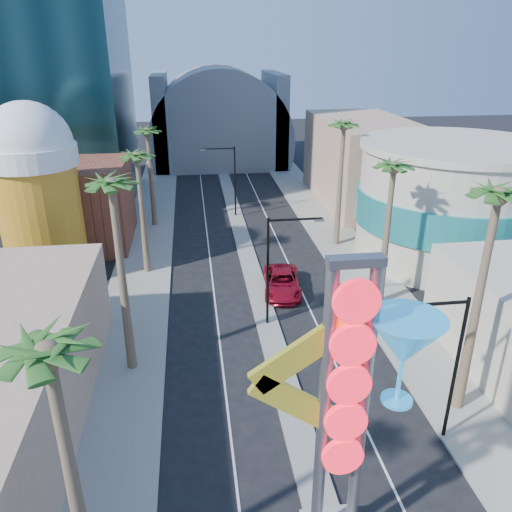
{
  "coord_description": "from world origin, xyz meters",
  "views": [
    {
      "loc": [
        -4.79,
        -10.22,
        18.49
      ],
      "look_at": [
        -0.57,
        21.82,
        4.55
      ],
      "focal_mm": 35.0,
      "sensor_mm": 36.0,
      "label": 1
    }
  ],
  "objects": [
    {
      "name": "sidewalk_west",
      "position": [
        -9.5,
        35.0,
        0.07
      ],
      "size": [
        5.0,
        100.0,
        0.15
      ],
      "primitive_type": "cube",
      "color": "gray",
      "rests_on": "ground"
    },
    {
      "name": "sidewalk_east",
      "position": [
        9.5,
        35.0,
        0.07
      ],
      "size": [
        5.0,
        100.0,
        0.15
      ],
      "primitive_type": "cube",
      "color": "gray",
      "rests_on": "ground"
    },
    {
      "name": "median",
      "position": [
        0.0,
        38.0,
        0.07
      ],
      "size": [
        1.6,
        84.0,
        0.15
      ],
      "primitive_type": "cube",
      "color": "gray",
      "rests_on": "ground"
    },
    {
      "name": "brick_filler_west",
      "position": [
        -16.0,
        38.0,
        4.0
      ],
      "size": [
        10.0,
        10.0,
        8.0
      ],
      "primitive_type": "cube",
      "color": "brown",
      "rests_on": "ground"
    },
    {
      "name": "filler_east",
      "position": [
        16.0,
        48.0,
        5.0
      ],
      "size": [
        10.0,
        20.0,
        10.0
      ],
      "primitive_type": "cube",
      "color": "tan",
      "rests_on": "ground"
    },
    {
      "name": "beer_mug",
      "position": [
        -17.0,
        30.0,
        7.84
      ],
      "size": [
        7.0,
        7.0,
        14.5
      ],
      "color": "#B16A17",
      "rests_on": "ground"
    },
    {
      "name": "turquoise_building",
      "position": [
        18.0,
        30.0,
        5.25
      ],
      "size": [
        16.6,
        16.6,
        10.6
      ],
      "color": "beige",
      "rests_on": "ground"
    },
    {
      "name": "canopy",
      "position": [
        0.0,
        72.0,
        4.31
      ],
      "size": [
        22.0,
        16.0,
        22.0
      ],
      "color": "slate",
      "rests_on": "ground"
    },
    {
      "name": "neon_sign",
      "position": [
        0.82,
        2.96,
        7.31
      ],
      "size": [
        6.53,
        2.6,
        12.55
      ],
      "color": "gray",
      "rests_on": "ground"
    },
    {
      "name": "streetlight_0",
      "position": [
        0.55,
        20.0,
        4.88
      ],
      "size": [
        3.79,
        0.25,
        8.0
      ],
      "color": "black",
      "rests_on": "ground"
    },
    {
      "name": "streetlight_1",
      "position": [
        -0.55,
        44.0,
        4.88
      ],
      "size": [
        3.79,
        0.25,
        8.0
      ],
      "color": "black",
      "rests_on": "ground"
    },
    {
      "name": "streetlight_2",
      "position": [
        6.72,
        8.0,
        4.83
      ],
      "size": [
        3.45,
        0.25,
        8.0
      ],
      "color": "black",
      "rests_on": "ground"
    },
    {
      "name": "palm_0",
      "position": [
        -9.0,
        2.0,
        9.93
      ],
      "size": [
        2.4,
        2.4,
        11.7
      ],
      "color": "brown",
      "rests_on": "ground"
    },
    {
      "name": "palm_1",
      "position": [
        -9.0,
        16.0,
        10.82
      ],
      "size": [
        2.4,
        2.4,
        12.7
      ],
      "color": "brown",
      "rests_on": "ground"
    },
    {
      "name": "palm_2",
      "position": [
        -9.0,
        30.0,
        9.48
      ],
      "size": [
        2.4,
        2.4,
        11.2
      ],
      "color": "brown",
      "rests_on": "ground"
    },
    {
      "name": "palm_3",
      "position": [
        -9.0,
        42.0,
        9.48
      ],
      "size": [
        2.4,
        2.4,
        11.2
      ],
      "color": "brown",
      "rests_on": "ground"
    },
    {
      "name": "palm_5",
      "position": [
        9.0,
        10.0,
        11.27
      ],
      "size": [
        2.4,
        2.4,
        13.2
      ],
      "color": "brown",
      "rests_on": "ground"
    },
    {
      "name": "palm_6",
      "position": [
        9.0,
        22.0,
        9.93
      ],
      "size": [
        2.4,
        2.4,
        11.7
      ],
      "color": "brown",
      "rests_on": "ground"
    },
    {
      "name": "palm_7",
      "position": [
        9.0,
        34.0,
        10.82
      ],
      "size": [
        2.4,
        2.4,
        12.7
      ],
      "color": "brown",
      "rests_on": "ground"
    },
    {
      "name": "red_pickup",
      "position": [
        1.92,
        24.81,
        0.85
      ],
      "size": [
        3.54,
        6.41,
        1.7
      ],
      "primitive_type": "imported",
      "rotation": [
        0.0,
        0.0,
        -0.12
      ],
      "color": "maroon",
      "rests_on": "ground"
    },
    {
      "name": "pedestrian_b",
      "position": [
        7.46,
        19.98,
        1.04
      ],
      "size": [
        0.94,
        0.78,
        1.77
      ],
      "primitive_type": "imported",
      "rotation": [
        0.0,
        0.0,
        3.27
      ],
      "color": "gray",
      "rests_on": "sidewalk_east"
    }
  ]
}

